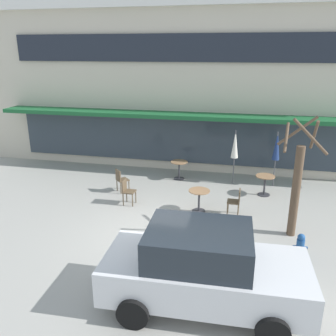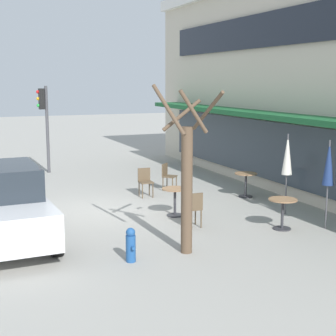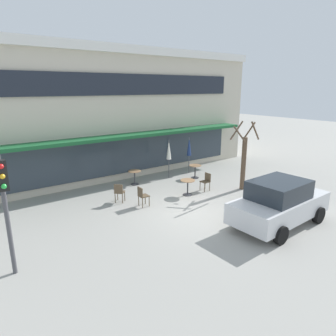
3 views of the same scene
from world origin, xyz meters
The scene contains 13 objects.
ground_plane centered at (0.00, 0.00, 0.00)m, with size 80.00×80.00×0.00m, color #9E9B93.
building_facade centered at (0.00, 9.96, 3.62)m, with size 19.03×9.10×7.23m.
cafe_table_near_wall centered at (1.16, 1.85, 0.52)m, with size 0.70×0.70×0.76m.
cafe_table_streetside centered at (3.34, 3.78, 0.52)m, with size 0.70×0.70×0.76m.
cafe_table_by_tree centered at (-0.06, 4.80, 0.52)m, with size 0.70×0.70×0.76m.
patio_umbrella_green_folded centered at (2.15, 4.72, 1.63)m, with size 0.28×0.28×2.20m.
patio_umbrella_cream_folded centered at (3.72, 4.79, 1.63)m, with size 0.28×0.28×2.20m.
cafe_chair_0 centered at (-1.95, 2.94, 0.53)m, with size 0.57×0.57×0.89m.
cafe_chair_1 centered at (-1.36, 1.93, 0.53)m, with size 0.41×0.41×0.89m.
cafe_chair_2 centered at (2.36, 1.83, 0.53)m, with size 0.41×0.41×0.89m.
parked_sedan centered at (1.85, -2.65, 0.88)m, with size 4.26×2.13×1.76m.
street_tree centered at (4.00, 0.89, 1.61)m, with size 1.25×1.27×3.54m.
fire_hydrant centered at (4.08, -0.38, 0.35)m, with size 0.36×0.20×0.71m.
Camera 1 is at (2.48, -8.92, 5.15)m, focal length 38.00 mm.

